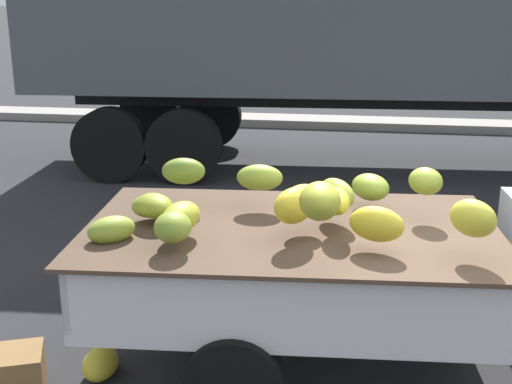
# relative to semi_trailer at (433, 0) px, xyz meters

# --- Properties ---
(ground) EXTENTS (220.00, 220.00, 0.00)m
(ground) POSITION_rel_semi_trailer_xyz_m (-0.29, -6.18, -2.54)
(ground) COLOR #28282B
(curb_strip) EXTENTS (80.00, 0.80, 0.16)m
(curb_strip) POSITION_rel_semi_trailer_xyz_m (-0.29, 3.21, -2.46)
(curb_strip) COLOR gray
(curb_strip) RESTS_ON ground
(semi_trailer) EXTENTS (12.13, 3.26, 3.95)m
(semi_trailer) POSITION_rel_semi_trailer_xyz_m (0.00, 0.00, 0.00)
(semi_trailer) COLOR #4C5156
(semi_trailer) RESTS_ON ground
(fallen_banana_bunch_near_tailgate) EXTENTS (0.28, 0.39, 0.21)m
(fallen_banana_bunch_near_tailgate) POSITION_rel_semi_trailer_xyz_m (-2.76, -6.49, -2.43)
(fallen_banana_bunch_near_tailgate) COLOR yellow
(fallen_banana_bunch_near_tailgate) RESTS_ON ground
(produce_crate) EXTENTS (0.62, 0.53, 0.32)m
(produce_crate) POSITION_rel_semi_trailer_xyz_m (-3.32, -6.81, -2.38)
(produce_crate) COLOR olive
(produce_crate) RESTS_ON ground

